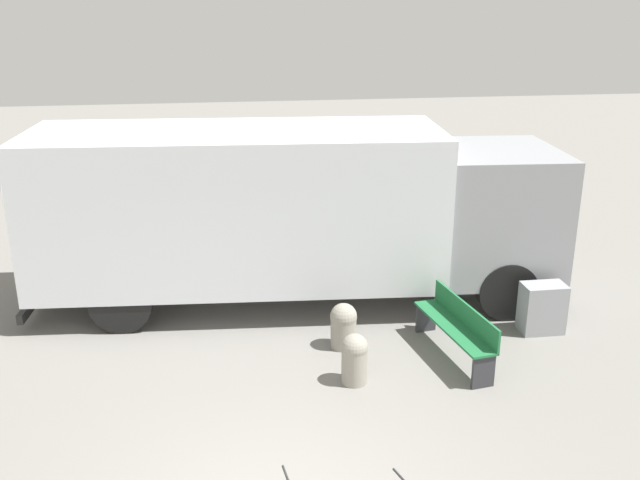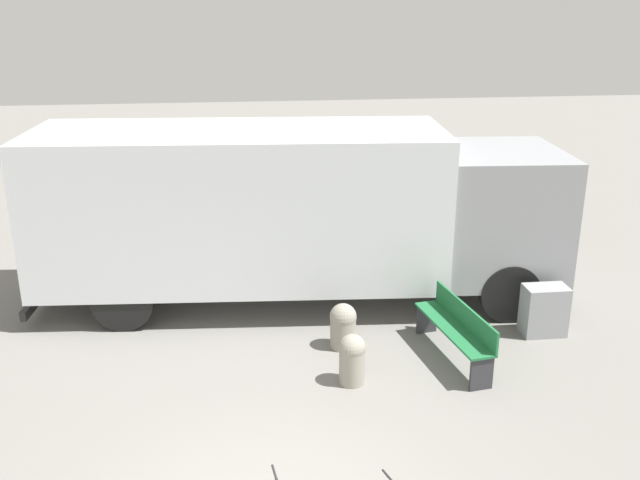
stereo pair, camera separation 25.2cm
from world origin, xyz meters
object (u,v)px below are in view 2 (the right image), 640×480
delivery_truck (292,207)px  bollard_far_bench (343,325)px  park_bench (457,328)px  utility_box (544,310)px  bollard_near_bench (352,358)px

delivery_truck → bollard_far_bench: (0.62, -1.92, -1.34)m
delivery_truck → park_bench: (2.25, -2.47, -1.22)m
bollard_far_bench → delivery_truck: bearing=107.8°
park_bench → bollard_far_bench: bearing=62.0°
utility_box → bollard_near_bench: bearing=-160.8°
park_bench → bollard_near_bench: size_ratio=2.65×
bollard_near_bench → bollard_far_bench: bollard_near_bench is taller
park_bench → bollard_far_bench: park_bench is taller
utility_box → bollard_far_bench: bearing=-178.7°
park_bench → utility_box: 1.75m
delivery_truck → utility_box: size_ratio=11.19×
utility_box → park_bench: bearing=-159.0°
utility_box → delivery_truck: bearing=154.5°
delivery_truck → utility_box: bearing=-21.6°
delivery_truck → park_bench: delivery_truck is taller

